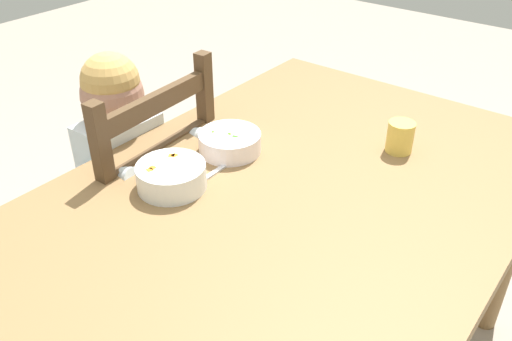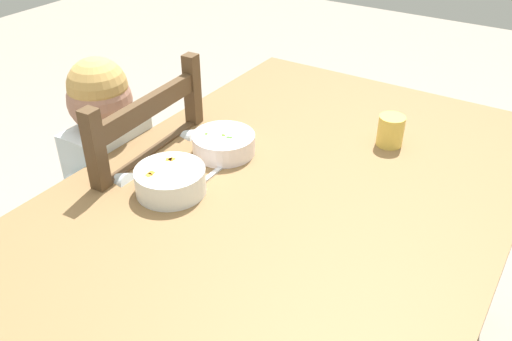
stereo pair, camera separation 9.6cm
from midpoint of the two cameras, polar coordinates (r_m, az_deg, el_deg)
name	(u,v)px [view 2 (the right image)]	position (r m, az deg, el deg)	size (l,w,h in m)	color
dining_table	(282,226)	(1.30, 0.67, -5.94)	(1.48, 0.96, 0.73)	olive
dining_chair	(126,220)	(1.68, -15.15, -5.07)	(0.44, 0.44, 0.93)	#4E3722
child_figure	(118,170)	(1.58, -16.00, 0.00)	(0.32, 0.31, 0.95)	silver
bowl_of_peas	(224,143)	(1.40, -5.39, 2.85)	(0.16, 0.16, 0.05)	white
bowl_of_carrots	(170,180)	(1.26, -11.16, -1.02)	(0.16, 0.16, 0.06)	white
spoon	(203,181)	(1.30, -7.68, -1.12)	(0.14, 0.03, 0.01)	silver
drinking_cup	(391,131)	(1.45, 12.17, 4.07)	(0.07, 0.07, 0.08)	#E5C14F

